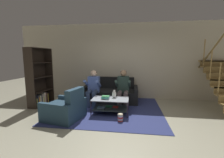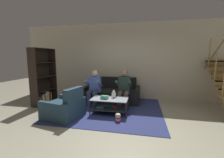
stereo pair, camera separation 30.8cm
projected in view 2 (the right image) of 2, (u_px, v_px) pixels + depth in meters
name	position (u px, v px, depth m)	size (l,w,h in m)	color
ground	(114.00, 123.00, 3.66)	(16.80, 16.80, 0.00)	#A7A38A
back_partition	(126.00, 61.00, 5.84)	(8.40, 0.12, 2.90)	beige
couch	(112.00, 93.00, 5.55)	(1.99, 0.95, 0.85)	black
person_seated_left	(94.00, 86.00, 5.06)	(0.50, 0.58, 1.17)	#374666
person_seated_right	(124.00, 87.00, 4.86)	(0.50, 0.58, 1.20)	#57494B
coffee_table	(109.00, 104.00, 4.30)	(1.03, 0.61, 0.44)	silver
area_rug	(110.00, 107.00, 4.84)	(3.18, 3.20, 0.01)	navy
vase	(114.00, 94.00, 4.34)	(0.13, 0.13, 0.22)	silver
book_stack	(105.00, 97.00, 4.23)	(0.24, 0.19, 0.09)	silver
bookshelf	(42.00, 84.00, 5.17)	(0.43, 0.97, 1.91)	black
armchair	(64.00, 108.00, 3.99)	(1.02, 1.01, 0.83)	#264155
popcorn_tub	(118.00, 118.00, 3.75)	(0.13, 0.13, 0.21)	red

